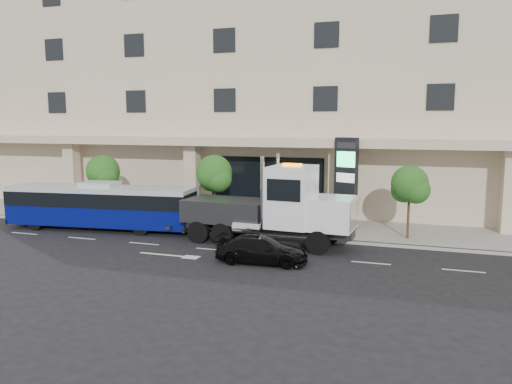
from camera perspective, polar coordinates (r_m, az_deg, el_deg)
ground at (r=27.27m, az=-3.77°, el=-5.82°), size 120.00×120.00×0.00m
sidewalk at (r=31.83m, az=-0.42°, el=-3.66°), size 120.00×6.00×0.15m
curb at (r=29.06m, az=-2.30°, el=-4.79°), size 120.00×0.30×0.15m
convention_center at (r=41.33m, az=4.28°, el=12.79°), size 60.00×17.60×20.00m
tree_left at (r=34.63m, az=-17.05°, el=2.02°), size 2.27×2.20×4.22m
tree_mid at (r=30.72m, az=-4.76°, el=1.91°), size 2.28×2.20×4.38m
tree_right at (r=28.36m, az=17.20°, el=0.61°), size 2.10×2.00×4.04m
city_bus at (r=31.72m, az=-17.34°, el=-1.47°), size 11.74×3.65×2.93m
tow_truck at (r=26.48m, az=2.17°, el=-1.86°), size 10.56×3.12×4.80m
black_sedan at (r=23.31m, az=0.65°, el=-6.61°), size 4.40×2.02×1.25m
signage_pylon at (r=30.18m, az=10.24°, el=1.06°), size 1.44×0.95×5.46m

